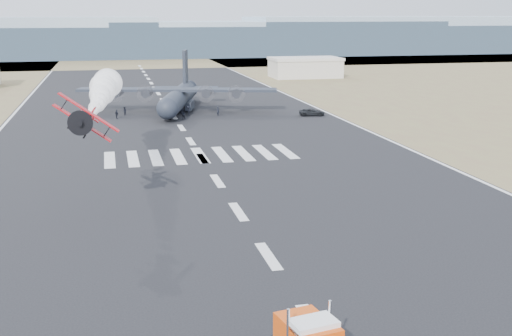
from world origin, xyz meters
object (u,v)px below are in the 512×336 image
object	(u,v)px
crew_a	(218,111)
crew_d	(117,114)
hangar_right	(305,67)
crew_b	(183,114)
support_vehicle	(312,112)
crew_g	(167,111)
aerobatic_biplane	(85,119)
transport_aircraft	(179,96)
crew_e	(182,110)
crew_h	(125,111)
crew_f	(165,113)
crew_c	(188,111)

from	to	relation	value
crew_a	crew_d	size ratio (longest dim) A/B	1.04
hangar_right	crew_b	world-z (taller)	hangar_right
support_vehicle	crew_b	distance (m)	24.06
crew_g	crew_b	bearing A→B (deg)	161.32
aerobatic_biplane	crew_d	size ratio (longest dim) A/B	3.39
transport_aircraft	crew_g	bearing A→B (deg)	-104.63
support_vehicle	crew_e	distance (m)	24.87
transport_aircraft	crew_h	xyz separation A→B (m)	(-10.68, -3.68, -2.09)
crew_g	crew_a	bearing A→B (deg)	-153.53
crew_b	crew_d	distance (m)	12.20
crew_f	crew_d	bearing A→B (deg)	9.14
crew_g	hangar_right	bearing A→B (deg)	-80.97
support_vehicle	crew_d	xyz separation A→B (m)	(-35.76, 4.86, 0.17)
crew_b	crew_e	distance (m)	6.41
crew_c	crew_h	bearing A→B (deg)	-100.54
crew_b	crew_d	xyz separation A→B (m)	(-11.76, 3.26, -0.04)
crew_f	crew_b	bearing A→B (deg)	164.37
transport_aircraft	crew_b	world-z (taller)	transport_aircraft
aerobatic_biplane	crew_e	distance (m)	64.20
aerobatic_biplane	crew_f	bearing A→B (deg)	82.19
crew_e	crew_h	bearing A→B (deg)	-169.74
crew_c	crew_e	size ratio (longest dim) A/B	1.11
crew_f	crew_g	size ratio (longest dim) A/B	1.01
crew_b	crew_c	distance (m)	4.37
aerobatic_biplane	crew_e	bearing A→B (deg)	79.86
crew_f	crew_h	bearing A→B (deg)	-16.66
crew_g	crew_h	bearing A→B (deg)	33.70
hangar_right	crew_c	xyz separation A→B (m)	(-43.15, -64.83, -2.14)
crew_d	crew_h	distance (m)	3.87
crew_d	crew_f	xyz separation A→B (m)	(8.64, -1.24, 0.00)
aerobatic_biplane	crew_g	world-z (taller)	aerobatic_biplane
crew_d	crew_b	bearing A→B (deg)	-136.40
hangar_right	transport_aircraft	bearing A→B (deg)	-127.09
support_vehicle	crew_a	distance (m)	17.62
support_vehicle	crew_b	bearing A→B (deg)	94.69
hangar_right	crew_e	size ratio (longest dim) A/B	13.01
crew_h	crew_f	bearing A→B (deg)	23.92
crew_c	crew_e	bearing A→B (deg)	-153.53
transport_aircraft	crew_e	world-z (taller)	transport_aircraft
crew_a	crew_b	xyz separation A→B (m)	(-6.76, -2.00, 0.00)
hangar_right	crew_g	world-z (taller)	hangar_right
transport_aircraft	crew_a	world-z (taller)	transport_aircraft
transport_aircraft	support_vehicle	bearing A→B (deg)	-12.75
crew_a	support_vehicle	bearing A→B (deg)	-133.46
transport_aircraft	crew_a	distance (m)	10.78
crew_c	crew_h	world-z (taller)	crew_c
crew_a	crew_e	distance (m)	7.68
support_vehicle	crew_g	size ratio (longest dim) A/B	2.89
support_vehicle	crew_b	size ratio (longest dim) A/B	2.74
hangar_right	crew_h	size ratio (longest dim) A/B	13.03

